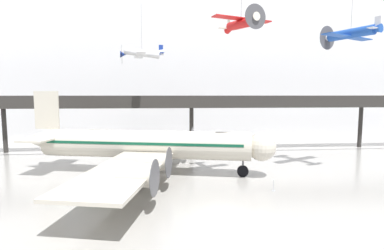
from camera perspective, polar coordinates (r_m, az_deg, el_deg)
name	(u,v)px	position (r m, az deg, el deg)	size (l,w,h in m)	color
ground_plane	(221,214)	(24.74, 5.57, -16.53)	(260.00, 260.00, 0.00)	#9E9B96
hangar_back_wall	(188,71)	(59.58, -0.84, 10.25)	(140.00, 3.00, 27.90)	white
mezzanine_walkway	(192,105)	(49.49, 0.00, 3.74)	(110.00, 3.20, 9.20)	#2D2B28
airliner_silver_main	(144,145)	(35.98, -9.09, -3.75)	(30.62, 35.30, 9.79)	beige
suspended_plane_blue_trainer	(351,34)	(40.50, 27.98, 15.10)	(7.85, 6.92, 8.17)	#1E4CAD
suspended_plane_red_highwing	(241,23)	(32.45, 9.33, 18.56)	(6.53, 5.58, 7.58)	red
suspended_plane_white_twin	(142,53)	(47.76, -9.53, 13.34)	(6.72, 8.19, 9.13)	silver
stanchion_barrier	(273,188)	(30.94, 15.25, -11.42)	(0.36, 0.36, 1.08)	#B2B5BA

